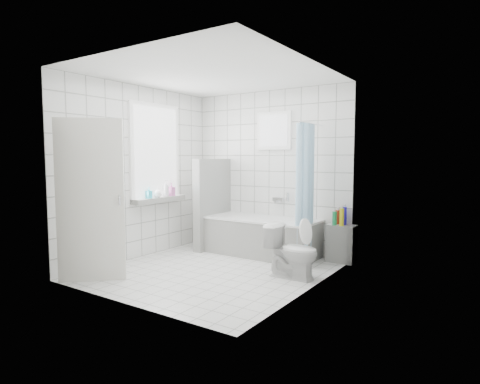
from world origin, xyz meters
The scene contains 19 objects.
ground centered at (0.00, 0.00, 0.00)m, with size 3.00×3.00×0.00m, color white.
ceiling centered at (0.00, 0.00, 2.60)m, with size 3.00×3.00×0.00m, color white.
wall_back centered at (0.00, 1.50, 1.30)m, with size 2.80×0.02×2.60m, color white.
wall_front centered at (0.00, -1.50, 1.30)m, with size 2.80×0.02×2.60m, color white.
wall_left centered at (-1.40, 0.00, 1.30)m, with size 0.02×3.00×2.60m, color white.
wall_right centered at (1.40, 0.00, 1.30)m, with size 0.02×3.00×2.60m, color white.
window_left centered at (-1.35, 0.30, 1.60)m, with size 0.01×0.90×1.40m, color white.
window_back centered at (0.10, 1.46, 1.95)m, with size 0.50×0.01×0.50m, color white.
window_sill centered at (-1.31, 0.30, 0.86)m, with size 0.18×1.02×0.08m, color white.
door centered at (-0.96, -1.20, 1.00)m, with size 0.04×0.80×2.00m, color silver.
bathtub centered at (0.10, 1.12, 0.29)m, with size 1.76×0.77×0.58m.
partition_wall centered at (-0.85, 1.07, 0.75)m, with size 0.15×0.85×1.50m, color white.
tiled_ledge centered at (1.29, 1.38, 0.28)m, with size 0.40×0.24×0.55m, color white.
toilet centered at (1.03, 0.30, 0.34)m, with size 0.38×0.66×0.68m, color white.
curtain_rod centered at (0.91, 1.10, 2.00)m, with size 0.02×0.02×0.80m, color silver.
shower_curtain centered at (0.91, 0.97, 1.10)m, with size 0.14×0.48×1.78m, color #479BD2, non-canonical shape.
tub_faucet centered at (0.20, 1.46, 0.85)m, with size 0.18×0.06×0.06m, color silver.
sill_bottles centered at (-1.30, 0.37, 1.00)m, with size 0.16×0.59×0.26m.
ledge_bottles centered at (1.27, 1.35, 0.67)m, with size 0.17×0.20×0.26m.
Camera 1 is at (3.25, -4.22, 1.53)m, focal length 30.00 mm.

